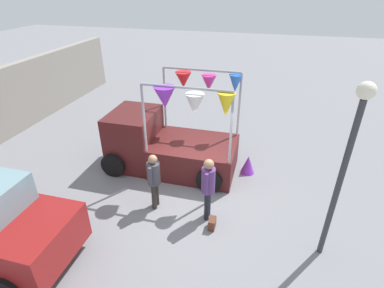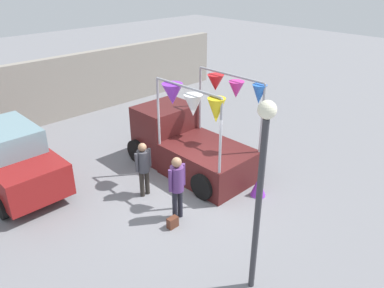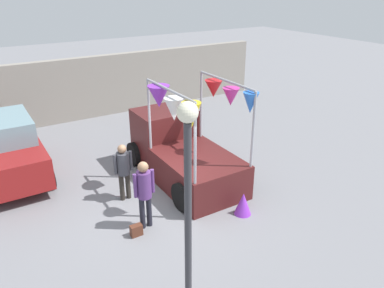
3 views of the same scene
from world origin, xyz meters
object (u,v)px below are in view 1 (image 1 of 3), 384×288
object	(u,v)px
person_vendor	(154,177)
street_lamp	(348,154)
vendor_truck	(164,142)
folded_kite_bundle_violet	(248,164)
person_customer	(208,184)
handbag	(212,223)

from	to	relation	value
person_vendor	street_lamp	size ratio (longest dim) A/B	0.41
vendor_truck	folded_kite_bundle_violet	xyz separation A→B (m)	(0.29, -2.70, -0.59)
vendor_truck	folded_kite_bundle_violet	size ratio (longest dim) A/B	6.76
vendor_truck	street_lamp	distance (m)	5.52
vendor_truck	person_vendor	bearing A→B (deg)	-167.49
vendor_truck	person_customer	bearing A→B (deg)	-137.36
person_customer	person_vendor	world-z (taller)	person_customer
person_vendor	street_lamp	world-z (taller)	street_lamp
street_lamp	person_vendor	bearing A→B (deg)	83.15
vendor_truck	person_vendor	xyz separation A→B (m)	(-1.99, -0.44, 0.08)
person_vendor	handbag	distance (m)	1.89
street_lamp	folded_kite_bundle_violet	distance (m)	4.09
vendor_truck	person_vendor	distance (m)	2.04
person_vendor	folded_kite_bundle_violet	distance (m)	3.28
vendor_truck	street_lamp	xyz separation A→B (m)	(-2.49, -4.62, 1.70)
handbag	street_lamp	bearing A→B (deg)	-92.10
person_vendor	handbag	xyz separation A→B (m)	(-0.41, -1.65, -0.84)
street_lamp	vendor_truck	bearing A→B (deg)	61.61
person_vendor	street_lamp	xyz separation A→B (m)	(-0.50, -4.17, 1.62)
folded_kite_bundle_violet	person_customer	bearing A→B (deg)	160.94
vendor_truck	person_vendor	size ratio (longest dim) A/B	2.50
person_customer	handbag	bearing A→B (deg)	-150.26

